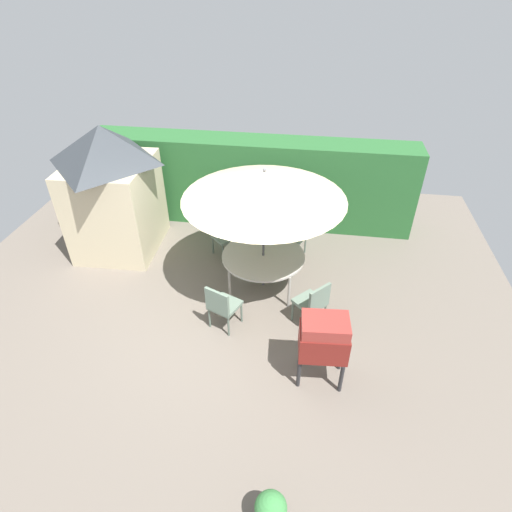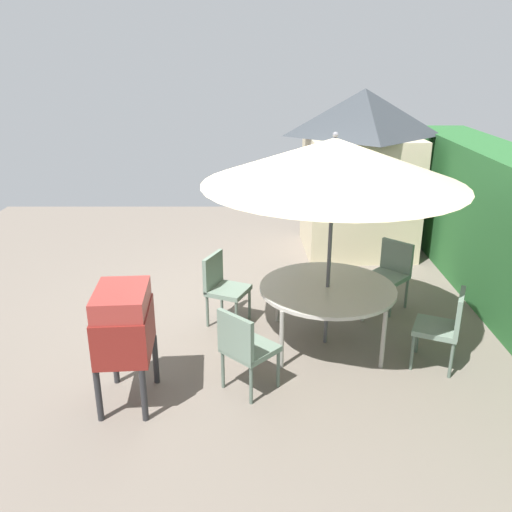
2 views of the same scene
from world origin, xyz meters
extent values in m
plane|color=#6B6056|center=(0.00, 0.00, 0.00)|extent=(11.00, 11.00, 0.00)
cube|color=#28602D|center=(0.00, 3.50, 1.01)|extent=(7.48, 0.88, 2.01)
cube|color=#C6B793|center=(-2.65, 1.89, 0.99)|extent=(1.66, 1.84, 1.98)
pyramid|color=#33383D|center=(-2.65, 1.89, 2.35)|extent=(1.76, 1.95, 0.75)
cube|color=gray|center=(-2.68, 2.78, 0.77)|extent=(0.67, 0.05, 1.54)
cylinder|color=#B2ADA3|center=(0.63, 0.96, 0.70)|extent=(1.57, 1.57, 0.04)
cylinder|color=gray|center=(0.08, 0.41, 0.34)|extent=(0.05, 0.05, 0.68)
cylinder|color=gray|center=(1.18, 0.41, 0.34)|extent=(0.05, 0.05, 0.68)
cylinder|color=gray|center=(0.08, 1.51, 0.34)|extent=(0.05, 0.05, 0.68)
cylinder|color=gray|center=(1.18, 1.51, 0.34)|extent=(0.05, 0.05, 0.68)
cylinder|color=#4C4C51|center=(0.63, 0.96, 1.21)|extent=(0.04, 0.04, 2.42)
cone|color=beige|center=(0.63, 0.96, 2.17)|extent=(2.85, 2.85, 0.49)
sphere|color=#4C4C51|center=(0.63, 0.96, 2.45)|extent=(0.06, 0.06, 0.06)
cube|color=maroon|center=(1.79, -1.11, 0.78)|extent=(0.74, 0.55, 0.45)
cube|color=maroon|center=(1.79, -1.11, 1.10)|extent=(0.70, 0.52, 0.20)
cylinder|color=#262628|center=(1.48, -1.32, 0.28)|extent=(0.06, 0.06, 0.55)
cylinder|color=#262628|center=(2.10, -1.32, 0.28)|extent=(0.06, 0.06, 0.55)
cylinder|color=#262628|center=(1.48, -0.90, 0.28)|extent=(0.06, 0.06, 0.55)
cylinder|color=#262628|center=(2.10, -0.90, 0.28)|extent=(0.06, 0.06, 0.55)
cube|color=slate|center=(-0.31, 1.88, 0.45)|extent=(0.65, 0.65, 0.06)
cube|color=slate|center=(-0.46, 2.03, 0.68)|extent=(0.36, 0.36, 0.45)
cylinder|color=#516155|center=(-0.31, 2.17, 0.23)|extent=(0.04, 0.04, 0.45)
cylinder|color=#516155|center=(-0.59, 1.88, 0.23)|extent=(0.04, 0.04, 0.45)
cylinder|color=#516155|center=(-0.02, 1.89, 0.23)|extent=(0.04, 0.04, 0.45)
cylinder|color=#516155|center=(-0.30, 1.60, 0.23)|extent=(0.04, 0.04, 0.45)
cube|color=slate|center=(0.13, -0.21, 0.45)|extent=(0.60, 0.60, 0.06)
cube|color=slate|center=(0.05, -0.41, 0.68)|extent=(0.44, 0.23, 0.45)
cylinder|color=#516155|center=(-0.13, -0.32, 0.23)|extent=(0.04, 0.04, 0.45)
cylinder|color=#516155|center=(0.24, -0.47, 0.23)|extent=(0.04, 0.04, 0.45)
cylinder|color=#516155|center=(0.03, 0.05, 0.23)|extent=(0.04, 0.04, 0.45)
cylinder|color=#516155|center=(0.40, -0.11, 0.23)|extent=(0.04, 0.04, 0.45)
cube|color=slate|center=(1.56, 0.08, 0.45)|extent=(0.65, 0.65, 0.06)
cube|color=slate|center=(1.72, -0.07, 0.68)|extent=(0.35, 0.37, 0.45)
cylinder|color=#516155|center=(1.57, -0.20, 0.23)|extent=(0.04, 0.04, 0.45)
cylinder|color=#516155|center=(1.85, 0.09, 0.23)|extent=(0.04, 0.04, 0.45)
cylinder|color=#516155|center=(1.28, 0.07, 0.23)|extent=(0.04, 0.04, 0.45)
cylinder|color=#516155|center=(1.56, 0.36, 0.23)|extent=(0.04, 0.04, 0.45)
cube|color=slate|center=(1.13, 2.09, 0.45)|extent=(0.61, 0.61, 0.06)
cube|color=slate|center=(1.21, 2.28, 0.68)|extent=(0.44, 0.23, 0.45)
cylinder|color=#516155|center=(1.39, 2.19, 0.23)|extent=(0.04, 0.04, 0.45)
cylinder|color=#516155|center=(1.03, 2.35, 0.23)|extent=(0.04, 0.04, 0.45)
cylinder|color=#516155|center=(1.23, 1.82, 0.23)|extent=(0.04, 0.04, 0.45)
cylinder|color=#516155|center=(0.87, 1.99, 0.23)|extent=(0.04, 0.04, 0.45)
sphere|color=#3D8442|center=(1.29, -3.27, 0.39)|extent=(0.36, 0.36, 0.36)
camera|label=1|loc=(1.43, -5.33, 5.25)|focal=29.01mm
camera|label=2|loc=(6.29, 0.13, 3.22)|focal=37.68mm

